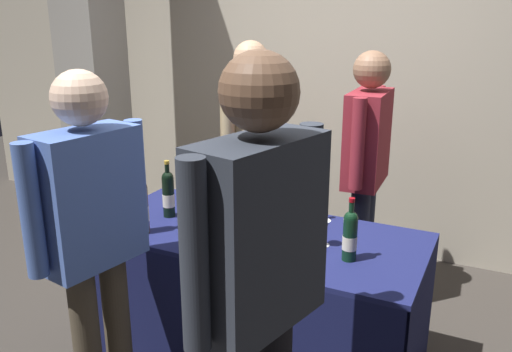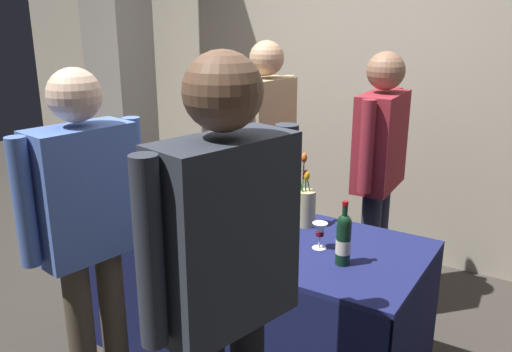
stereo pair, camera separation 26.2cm
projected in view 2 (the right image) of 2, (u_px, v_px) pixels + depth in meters
The scene contains 17 objects.
back_partition at pixel (380, 78), 3.96m from camera, with size 7.99×0.12×2.73m, color #B2A893.
concrete_pillar at pixel (117, 28), 4.21m from camera, with size 0.40×0.40×3.43m, color gray.
tasting_table at pixel (256, 271), 2.78m from camera, with size 1.71×0.78×0.75m.
featured_wine_bottle at pixel (144, 202), 2.72m from camera, with size 0.08×0.08×0.33m.
display_bottle_0 at pixel (252, 203), 2.74m from camera, with size 0.07×0.07×0.32m.
display_bottle_1 at pixel (224, 197), 2.82m from camera, with size 0.08×0.08×0.32m.
display_bottle_2 at pixel (344, 239), 2.33m from camera, with size 0.07×0.07×0.30m.
display_bottle_3 at pixel (250, 212), 2.57m from camera, with size 0.07×0.07×0.34m.
display_bottle_4 at pixel (208, 206), 2.71m from camera, with size 0.08×0.08×0.30m.
display_bottle_5 at pixel (174, 191), 2.93m from camera, with size 0.07×0.07×0.32m.
display_bottle_6 at pixel (246, 187), 2.94m from camera, with size 0.07×0.07×0.35m.
wine_glass_near_vendor at pixel (320, 231), 2.50m from camera, with size 0.07×0.07×0.13m.
flower_vase at pixel (306, 204), 2.76m from camera, with size 0.10×0.10×0.40m.
vendor_presenter at pixel (379, 160), 3.20m from camera, with size 0.23×0.63×1.62m.
vendor_assistant at pixel (266, 141), 3.60m from camera, with size 0.27×0.56×1.67m.
taster_foreground_right at pixel (87, 219), 2.28m from camera, with size 0.28×0.59×1.63m.
taster_foreground_left at pixel (226, 268), 1.67m from camera, with size 0.31×0.62×1.73m.
Camera 2 is at (1.33, -2.13, 1.83)m, focal length 37.05 mm.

